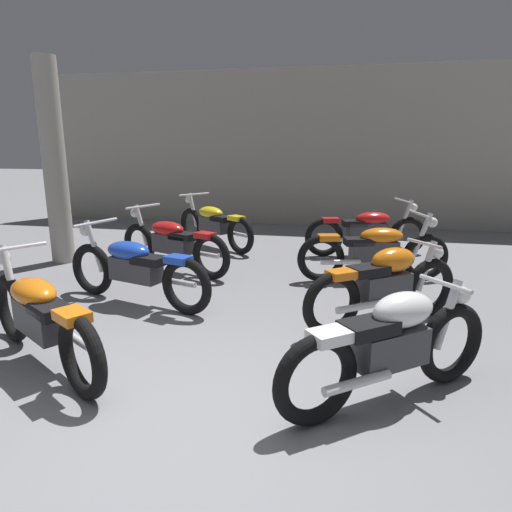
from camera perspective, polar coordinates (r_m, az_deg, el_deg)
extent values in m
plane|color=gray|center=(3.34, -10.66, -20.89)|extent=(60.00, 60.00, 0.00)
cube|color=#9E998E|center=(11.00, 6.17, 13.26)|extent=(12.86, 0.24, 3.60)
cylinder|color=#9E998E|center=(7.99, -24.01, 10.56)|extent=(0.36, 0.36, 3.20)
torus|color=black|center=(5.06, -28.35, -5.78)|extent=(0.63, 0.45, 0.67)
torus|color=black|center=(3.74, -21.04, -11.71)|extent=(0.63, 0.45, 0.67)
cylinder|color=silver|center=(4.90, -28.47, -2.60)|extent=(0.27, 0.21, 0.66)
cube|color=#38383D|center=(4.35, -25.41, -7.09)|extent=(0.69, 0.56, 0.28)
ellipsoid|color=orange|center=(4.37, -26.17, -4.03)|extent=(0.68, 0.59, 0.22)
cube|color=black|center=(4.11, -24.50, -6.12)|extent=(0.47, 0.42, 0.10)
cube|color=orange|center=(3.71, -22.10, -6.98)|extent=(0.34, 0.32, 0.08)
cylinder|color=silver|center=(4.78, -28.67, 0.82)|extent=(0.39, 0.59, 0.04)
sphere|color=white|center=(4.99, -29.22, -0.17)|extent=(0.14, 0.14, 0.14)
cylinder|color=silver|center=(4.01, -20.87, -10.28)|extent=(0.50, 0.35, 0.07)
torus|color=black|center=(6.19, -19.89, -1.59)|extent=(0.67, 0.30, 0.67)
torus|color=black|center=(5.19, -8.73, -3.78)|extent=(0.67, 0.30, 0.67)
cylinder|color=silver|center=(6.06, -19.62, 1.14)|extent=(0.28, 0.15, 0.66)
cube|color=#38383D|center=(5.63, -14.87, -1.62)|extent=(0.70, 0.42, 0.28)
ellipsoid|color=blue|center=(5.65, -15.75, 0.66)|extent=(0.67, 0.48, 0.22)
cube|color=black|center=(5.45, -13.27, -0.51)|extent=(0.45, 0.34, 0.10)
cube|color=blue|center=(5.17, -9.74, -0.44)|extent=(0.33, 0.27, 0.08)
cylinder|color=silver|center=(5.96, -19.47, 4.00)|extent=(0.23, 0.66, 0.04)
sphere|color=white|center=(6.12, -20.65, 3.01)|extent=(0.14, 0.14, 0.14)
cylinder|color=silver|center=(5.44, -10.00, -3.22)|extent=(0.55, 0.23, 0.07)
torus|color=black|center=(7.54, -14.45, 1.46)|extent=(0.66, 0.36, 0.67)
torus|color=black|center=(6.51, -5.66, -0.08)|extent=(0.66, 0.36, 0.67)
cylinder|color=silver|center=(7.42, -14.18, 3.73)|extent=(0.28, 0.17, 0.66)
cube|color=#38383D|center=(6.98, -10.41, 1.55)|extent=(0.70, 0.47, 0.28)
ellipsoid|color=red|center=(7.01, -11.07, 3.40)|extent=(0.68, 0.53, 0.22)
cube|color=black|center=(6.80, -9.14, 2.49)|extent=(0.46, 0.38, 0.10)
cube|color=red|center=(6.50, -6.40, 2.60)|extent=(0.34, 0.29, 0.08)
cylinder|color=silver|center=(7.33, -14.01, 6.08)|extent=(0.29, 0.64, 0.04)
sphere|color=white|center=(7.50, -14.98, 5.25)|extent=(0.14, 0.14, 0.14)
cylinder|color=silver|center=(6.76, -6.58, 0.26)|extent=(0.53, 0.28, 0.07)
torus|color=black|center=(9.16, -8.12, 3.89)|extent=(0.61, 0.48, 0.67)
torus|color=black|center=(7.99, -1.99, 2.57)|extent=(0.61, 0.48, 0.67)
cylinder|color=silver|center=(9.05, -7.90, 5.76)|extent=(0.26, 0.22, 0.66)
cube|color=#38383D|center=(8.54, -5.28, 3.94)|extent=(0.68, 0.58, 0.28)
ellipsoid|color=yellow|center=(8.59, -5.72, 5.47)|extent=(0.67, 0.61, 0.22)
cube|color=black|center=(8.35, -4.38, 4.70)|extent=(0.46, 0.43, 0.10)
cube|color=yellow|center=(8.01, -2.47, 4.78)|extent=(0.34, 0.33, 0.08)
cylinder|color=silver|center=(8.96, -7.74, 7.69)|extent=(0.43, 0.57, 0.04)
sphere|color=white|center=(9.14, -8.45, 7.03)|extent=(0.14, 0.14, 0.14)
cylinder|color=silver|center=(8.26, -2.43, 2.80)|extent=(0.49, 0.38, 0.07)
torus|color=black|center=(4.03, 23.28, -10.04)|extent=(0.59, 0.50, 0.67)
torus|color=black|center=(3.22, 7.55, -15.16)|extent=(0.59, 0.50, 0.67)
cylinder|color=silver|center=(3.88, 22.88, -6.79)|extent=(0.23, 0.21, 0.56)
cube|color=#38383D|center=(3.55, 16.50, -10.97)|extent=(0.60, 0.54, 0.28)
ellipsoid|color=white|center=(3.51, 18.01, -6.42)|extent=(0.58, 0.54, 0.26)
cube|color=black|center=(3.33, 13.93, -8.71)|extent=(0.46, 0.44, 0.10)
cube|color=white|center=(3.14, 9.26, -9.90)|extent=(0.34, 0.33, 0.08)
cylinder|color=silver|center=(3.76, 22.65, -3.24)|extent=(0.33, 0.40, 0.04)
sphere|color=white|center=(3.94, 24.40, -4.48)|extent=(0.14, 0.14, 0.14)
cylinder|color=silver|center=(3.27, 12.63, -15.27)|extent=(0.47, 0.40, 0.07)
torus|color=black|center=(5.44, 20.96, -3.74)|extent=(0.60, 0.49, 0.67)
torus|color=black|center=(4.63, 9.51, -6.01)|extent=(0.60, 0.49, 0.67)
cylinder|color=silver|center=(5.31, 20.60, -1.19)|extent=(0.24, 0.20, 0.56)
cube|color=#38383D|center=(4.98, 15.79, -3.71)|extent=(0.60, 0.53, 0.28)
ellipsoid|color=orange|center=(4.97, 16.88, -0.46)|extent=(0.58, 0.53, 0.26)
cube|color=black|center=(4.78, 13.93, -1.80)|extent=(0.46, 0.43, 0.10)
cube|color=orange|center=(4.59, 10.70, -2.28)|extent=(0.34, 0.33, 0.08)
cylinder|color=silver|center=(5.21, 20.37, 1.50)|extent=(0.31, 0.41, 0.04)
sphere|color=white|center=(5.38, 21.78, 0.43)|extent=(0.14, 0.14, 0.14)
cylinder|color=silver|center=(4.68, 12.95, -6.22)|extent=(0.48, 0.38, 0.07)
torus|color=black|center=(6.88, 20.48, -0.13)|extent=(0.68, 0.28, 0.67)
torus|color=black|center=(6.43, 8.14, -0.32)|extent=(0.68, 0.28, 0.67)
cylinder|color=silver|center=(6.79, 20.08, 2.40)|extent=(0.28, 0.14, 0.66)
cube|color=#38383D|center=(6.59, 14.57, 0.62)|extent=(0.70, 0.40, 0.28)
ellipsoid|color=orange|center=(6.58, 15.52, 2.49)|extent=(0.66, 0.47, 0.22)
cube|color=black|center=(6.50, 12.80, 1.80)|extent=(0.45, 0.34, 0.10)
cube|color=orange|center=(6.38, 9.11, 2.30)|extent=(0.32, 0.27, 0.08)
cylinder|color=silver|center=(6.71, 19.82, 5.00)|extent=(0.21, 0.67, 0.04)
sphere|color=white|center=(6.81, 21.29, 3.96)|extent=(0.14, 0.14, 0.14)
cylinder|color=silver|center=(6.37, 10.57, -0.75)|extent=(0.55, 0.21, 0.07)
torus|color=black|center=(8.40, 18.52, 2.42)|extent=(0.67, 0.30, 0.67)
torus|color=black|center=(7.91, 8.53, 2.32)|extent=(0.67, 0.30, 0.67)
cylinder|color=silver|center=(8.32, 18.18, 4.51)|extent=(0.28, 0.15, 0.66)
cube|color=#38383D|center=(8.11, 13.72, 3.07)|extent=(0.70, 0.42, 0.28)
ellipsoid|color=red|center=(8.10, 14.47, 4.61)|extent=(0.67, 0.48, 0.22)
cube|color=black|center=(8.01, 12.28, 4.05)|extent=(0.45, 0.35, 0.10)
cube|color=red|center=(7.89, 9.31, 4.47)|extent=(0.33, 0.27, 0.08)
cylinder|color=silver|center=(8.25, 17.96, 6.64)|extent=(0.24, 0.66, 0.04)
sphere|color=white|center=(8.35, 19.16, 5.79)|extent=(0.14, 0.14, 0.14)
cylinder|color=silver|center=(7.86, 10.52, 2.01)|extent=(0.55, 0.23, 0.07)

